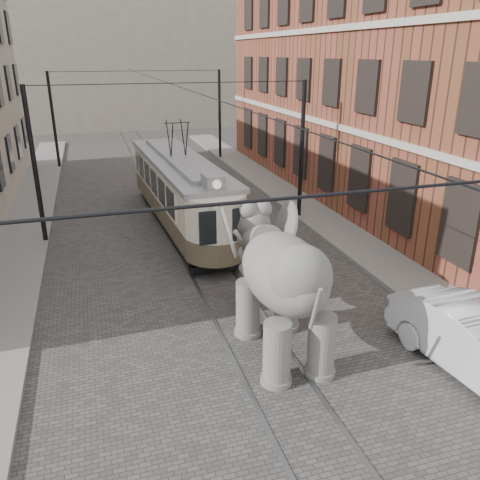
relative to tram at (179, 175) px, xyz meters
name	(u,v)px	position (x,y,z in m)	size (l,w,h in m)	color
ground	(222,290)	(0.06, -6.73, -2.20)	(120.00, 120.00, 0.00)	#494643
tram_rails	(222,290)	(0.06, -6.73, -2.19)	(1.54, 80.00, 0.02)	slate
sidewalk_right	(388,266)	(6.06, -6.73, -2.13)	(2.00, 60.00, 0.15)	slate
brick_building	(387,75)	(11.06, 2.27, 3.80)	(8.00, 26.00, 12.00)	brown
distant_block	(118,53)	(0.06, 33.27, 4.80)	(28.00, 10.00, 14.00)	gray
catenary	(183,165)	(-0.14, -1.73, 0.80)	(11.00, 30.20, 6.00)	black
tram	(179,175)	(0.00, 0.00, 0.00)	(2.29, 11.11, 4.41)	beige
elephant	(283,291)	(0.59, -10.48, -0.50)	(3.06, 5.55, 3.40)	slate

